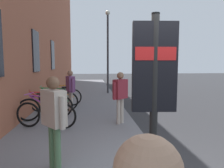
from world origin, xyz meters
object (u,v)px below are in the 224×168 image
pedestrian_near_bus (54,114)px  bicycle_far_end (46,114)px  bicycle_nearest_sign (55,101)px  bicycle_by_door (61,97)px  pedestrian_by_facade (70,87)px  street_lamp (108,45)px  transit_info_sign (154,80)px  bicycle_leaning_wall (46,107)px  pedestrian_crossing_street (120,92)px

pedestrian_near_bus → bicycle_far_end: bearing=15.4°
bicycle_nearest_sign → bicycle_by_door: size_ratio=1.00×
bicycle_nearest_sign → bicycle_by_door: (0.95, -0.09, 0.00)m
bicycle_nearest_sign → pedestrian_by_facade: (-0.10, -0.60, 0.56)m
bicycle_nearest_sign → street_lamp: bearing=-27.5°
transit_info_sign → pedestrian_by_facade: transit_info_sign is taller
bicycle_nearest_sign → pedestrian_near_bus: bearing=-170.1°
bicycle_leaning_wall → street_lamp: 6.71m
bicycle_nearest_sign → pedestrian_by_facade: bearing=-99.4°
bicycle_leaning_wall → transit_info_sign: bearing=-151.9°
bicycle_far_end → street_lamp: 7.44m
pedestrian_by_facade → bicycle_far_end: bearing=165.3°
pedestrian_by_facade → street_lamp: street_lamp is taller
bicycle_by_door → pedestrian_near_bus: pedestrian_near_bus is taller
bicycle_by_door → pedestrian_near_bus: size_ratio=1.11×
pedestrian_by_facade → pedestrian_crossing_street: bearing=-135.9°
bicycle_far_end → bicycle_leaning_wall: bearing=11.6°
pedestrian_by_facade → bicycle_leaning_wall: bearing=144.6°
bicycle_nearest_sign → pedestrian_crossing_street: size_ratio=1.14×
bicycle_leaning_wall → bicycle_by_door: size_ratio=0.96×
pedestrian_by_facade → transit_info_sign: bearing=-163.3°
pedestrian_crossing_street → bicycle_by_door: bearing=38.1°
bicycle_leaning_wall → bicycle_nearest_sign: size_ratio=0.96×
bicycle_far_end → pedestrian_near_bus: 2.49m
bicycle_leaning_wall → pedestrian_crossing_street: pedestrian_crossing_street is taller
bicycle_nearest_sign → street_lamp: size_ratio=0.36×
bicycle_far_end → transit_info_sign: transit_info_sign is taller
pedestrian_crossing_street → pedestrian_near_bus: 2.93m
bicycle_nearest_sign → bicycle_far_end: bearing=-176.9°
bicycle_far_end → bicycle_nearest_sign: 1.98m
bicycle_by_door → street_lamp: bearing=-32.2°
bicycle_far_end → pedestrian_by_facade: 2.02m
bicycle_far_end → pedestrian_crossing_street: pedestrian_crossing_street is taller
pedestrian_near_bus → street_lamp: size_ratio=0.32×
pedestrian_near_bus → street_lamp: street_lamp is taller
bicycle_far_end → pedestrian_near_bus: (-2.33, -0.64, 0.58)m
bicycle_far_end → bicycle_nearest_sign: (1.98, 0.11, -0.00)m
bicycle_leaning_wall → pedestrian_by_facade: 1.31m
transit_info_sign → bicycle_by_door: bearing=18.4°
bicycle_far_end → bicycle_nearest_sign: same height
bicycle_nearest_sign → bicycle_by_door: bearing=-5.3°
transit_info_sign → pedestrian_crossing_street: bearing=-1.4°
bicycle_leaning_wall → street_lamp: bearing=-23.6°
transit_info_sign → pedestrian_crossing_street: (3.44, -0.09, -0.65)m
transit_info_sign → pedestrian_near_bus: bearing=56.8°
street_lamp → transit_info_sign: bearing=178.5°
bicycle_by_door → transit_info_sign: size_ratio=0.73×
bicycle_by_door → pedestrian_by_facade: bearing=-153.8°
pedestrian_crossing_street → pedestrian_by_facade: size_ratio=1.00×
street_lamp → bicycle_by_door: bearing=147.8°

